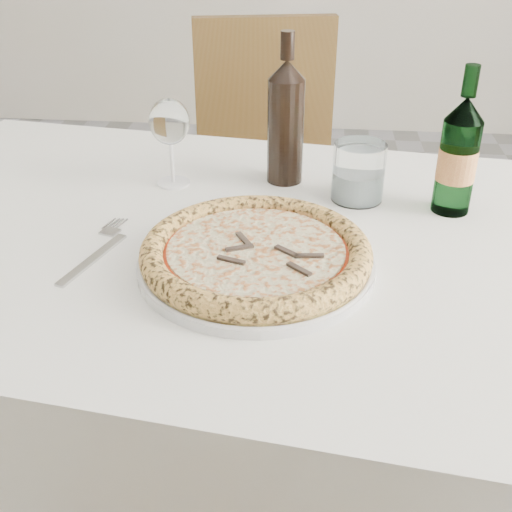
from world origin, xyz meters
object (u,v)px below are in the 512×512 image
object	(u,v)px
dining_table	(262,284)
pizza	(256,252)
chair_far	(267,171)
wine_glass	(169,124)
wine_bottle	(286,121)
plate	(256,263)
beer_bottle	(458,156)
tumbler	(358,176)

from	to	relation	value
dining_table	pizza	distance (m)	0.15
chair_far	wine_glass	world-z (taller)	chair_far
chair_far	wine_bottle	bearing A→B (deg)	-82.42
pizza	wine_glass	size ratio (longest dim) A/B	2.07
plate	beer_bottle	xyz separation A→B (m)	(0.30, 0.22, 0.09)
wine_glass	beer_bottle	world-z (taller)	beer_bottle
wine_glass	pizza	bearing A→B (deg)	-57.53
pizza	beer_bottle	xyz separation A→B (m)	(0.30, 0.22, 0.07)
chair_far	tumbler	world-z (taller)	chair_far
dining_table	wine_bottle	distance (m)	0.30
wine_glass	plate	bearing A→B (deg)	-57.53
tumbler	beer_bottle	size ratio (longest dim) A/B	0.41
beer_bottle	wine_bottle	bearing A→B (deg)	160.77
dining_table	chair_far	xyz separation A→B (m)	(-0.06, 0.79, -0.13)
chair_far	pizza	world-z (taller)	chair_far
dining_table	beer_bottle	world-z (taller)	beer_bottle
dining_table	plate	world-z (taller)	plate
tumbler	wine_glass	bearing A→B (deg)	174.41
pizza	wine_bottle	bearing A→B (deg)	86.15
pizza	wine_bottle	distance (m)	0.33
tumbler	wine_bottle	bearing A→B (deg)	151.98
pizza	chair_far	bearing A→B (deg)	93.55
tumbler	wine_bottle	xyz separation A→B (m)	(-0.13, 0.07, 0.07)
pizza	dining_table	bearing A→B (deg)	90.00
tumbler	beer_bottle	xyz separation A→B (m)	(0.15, -0.03, 0.05)
plate	dining_table	bearing A→B (deg)	90.00
tumbler	plate	bearing A→B (deg)	-121.22
pizza	tumbler	distance (m)	0.29
chair_far	wine_glass	size ratio (longest dim) A/B	5.90
dining_table	wine_bottle	bearing A→B (deg)	84.39
tumbler	wine_bottle	size ratio (longest dim) A/B	0.38
plate	tumbler	size ratio (longest dim) A/B	3.36
dining_table	beer_bottle	size ratio (longest dim) A/B	6.28
dining_table	tumbler	size ratio (longest dim) A/B	15.15
pizza	wine_glass	world-z (taller)	wine_glass
pizza	wine_bottle	world-z (taller)	wine_bottle
plate	wine_glass	distance (m)	0.35
beer_bottle	wine_bottle	xyz separation A→B (m)	(-0.28, 0.10, 0.02)
plate	pizza	world-z (taller)	pizza
plate	wine_glass	xyz separation A→B (m)	(-0.18, 0.28, 0.10)
dining_table	beer_bottle	xyz separation A→B (m)	(0.30, 0.12, 0.19)
pizza	wine_bottle	xyz separation A→B (m)	(0.02, 0.32, 0.09)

